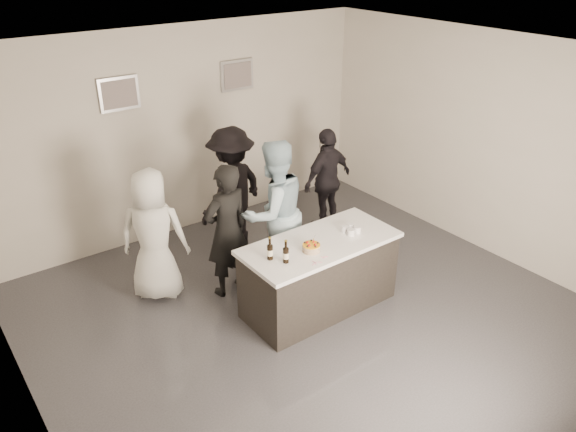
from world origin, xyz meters
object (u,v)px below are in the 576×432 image
at_px(bar_counter, 319,275).
at_px(beer_bottle_b, 286,252).
at_px(beer_bottle_a, 270,249).
at_px(person_guest_back, 232,189).
at_px(person_main_blue, 274,213).
at_px(person_guest_right, 327,180).
at_px(cake, 311,248).
at_px(person_main_black, 227,231).
at_px(person_guest_left, 154,235).

relative_size(bar_counter, beer_bottle_b, 7.15).
bearing_deg(beer_bottle_a, person_guest_back, 70.47).
distance_m(person_main_blue, person_guest_right, 1.61).
bearing_deg(beer_bottle_b, person_guest_back, 74.42).
bearing_deg(cake, person_main_black, 113.95).
height_order(person_guest_right, person_guest_back, person_guest_back).
height_order(person_main_black, person_main_blue, person_main_blue).
bearing_deg(cake, beer_bottle_a, 164.38).
bearing_deg(bar_counter, cake, -153.88).
xyz_separation_m(bar_counter, person_main_blue, (-0.05, 0.85, 0.49)).
relative_size(beer_bottle_b, person_main_black, 0.15).
bearing_deg(person_main_blue, person_guest_right, -155.89).
bearing_deg(person_guest_right, person_guest_back, -21.57).
bearing_deg(beer_bottle_b, cake, 3.63).
bearing_deg(cake, person_main_blue, 79.80).
bearing_deg(bar_counter, person_guest_left, 135.64).
xyz_separation_m(beer_bottle_b, person_main_black, (-0.10, 1.07, -0.17)).
xyz_separation_m(bar_counter, beer_bottle_a, (-0.69, 0.02, 0.58)).
bearing_deg(beer_bottle_b, person_main_black, 95.11).
relative_size(beer_bottle_b, person_main_blue, 0.14).
distance_m(beer_bottle_a, person_main_blue, 1.05).
xyz_separation_m(beer_bottle_b, person_guest_back, (0.56, 2.02, -0.14)).
bearing_deg(person_main_blue, bar_counter, 92.16).
relative_size(cake, person_guest_right, 0.13).
bearing_deg(cake, person_guest_left, 128.80).
bearing_deg(person_main_black, cake, 107.64).
bearing_deg(person_guest_left, person_guest_right, -140.42).
bearing_deg(bar_counter, beer_bottle_a, 178.07).
bearing_deg(person_main_blue, person_guest_left, -22.45).
distance_m(beer_bottle_a, beer_bottle_b, 0.18).
bearing_deg(person_guest_right, cake, 37.77).
height_order(cake, person_guest_right, person_guest_right).
relative_size(person_guest_left, person_guest_right, 1.06).
height_order(beer_bottle_b, person_guest_left, person_guest_left).
height_order(bar_counter, person_main_blue, person_main_blue).
bearing_deg(beer_bottle_a, person_main_black, 89.79).
relative_size(cake, beer_bottle_b, 0.77).
xyz_separation_m(beer_bottle_a, person_guest_back, (0.66, 1.87, -0.14)).
relative_size(bar_counter, person_guest_back, 1.05).
xyz_separation_m(person_main_black, person_guest_right, (2.09, 0.60, -0.07)).
xyz_separation_m(person_guest_left, person_guest_back, (1.41, 0.49, 0.05)).
distance_m(cake, beer_bottle_b, 0.38).
bearing_deg(person_guest_right, person_guest_left, -4.74).
bearing_deg(person_guest_back, person_main_black, 36.58).
bearing_deg(person_main_blue, person_main_black, -8.38).
bearing_deg(bar_counter, beer_bottle_b, -167.44).
xyz_separation_m(beer_bottle_a, person_main_blue, (0.64, 0.83, -0.09)).
distance_m(bar_counter, person_guest_back, 1.94).
distance_m(bar_counter, person_guest_left, 2.03).
height_order(bar_counter, cake, cake).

